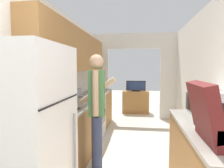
# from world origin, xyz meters

# --- Properties ---
(wall_left) EXTENTS (0.38, 7.22, 2.50)m
(wall_left) POSITION_xyz_m (-1.16, 2.24, 1.51)
(wall_left) COLOR white
(wall_left) RESTS_ON ground_plane
(wall_right) EXTENTS (0.06, 7.22, 2.50)m
(wall_right) POSITION_xyz_m (1.24, 1.81, 1.25)
(wall_right) COLOR white
(wall_right) RESTS_ON ground_plane
(wall_far_with_doorway) EXTENTS (2.83, 0.06, 2.50)m
(wall_far_with_doorway) POSITION_xyz_m (0.00, 4.85, 1.43)
(wall_far_with_doorway) COLOR white
(wall_far_with_doorway) RESTS_ON ground_plane
(counter_left) EXTENTS (0.62, 3.64, 0.90)m
(counter_left) POSITION_xyz_m (-0.91, 2.69, 0.45)
(counter_left) COLOR #9E6B38
(counter_left) RESTS_ON ground_plane
(refrigerator) EXTENTS (0.77, 0.83, 1.70)m
(refrigerator) POSITION_xyz_m (-0.85, 0.52, 0.85)
(refrigerator) COLOR white
(refrigerator) RESTS_ON ground_plane
(range_oven) EXTENTS (0.66, 0.73, 1.04)m
(range_oven) POSITION_xyz_m (-0.91, 3.07, 0.45)
(range_oven) COLOR #B7B7BC
(range_oven) RESTS_ON ground_plane
(person) EXTENTS (0.54, 0.40, 1.68)m
(person) POSITION_xyz_m (-0.41, 1.61, 0.91)
(person) COLOR #384266
(person) RESTS_ON ground_plane
(suitcase) EXTENTS (0.52, 0.58, 0.49)m
(suitcase) POSITION_xyz_m (0.84, 0.64, 1.05)
(suitcase) COLOR #5B1919
(suitcase) RESTS_ON counter_right
(microwave) EXTENTS (0.38, 0.47, 0.31)m
(microwave) POSITION_xyz_m (1.01, 1.59, 1.05)
(microwave) COLOR white
(microwave) RESTS_ON counter_right
(tv_cabinet) EXTENTS (0.87, 0.42, 0.73)m
(tv_cabinet) POSITION_xyz_m (0.05, 5.53, 0.37)
(tv_cabinet) COLOR #9E6B38
(tv_cabinet) RESTS_ON ground_plane
(television) EXTENTS (0.63, 0.16, 0.34)m
(television) POSITION_xyz_m (0.05, 5.49, 0.90)
(television) COLOR black
(television) RESTS_ON tv_cabinet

